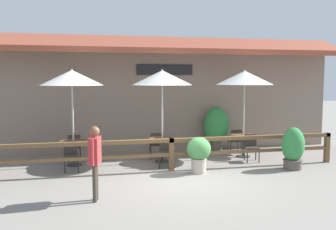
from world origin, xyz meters
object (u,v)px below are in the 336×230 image
(dining_table_far, at_px, (243,139))
(potted_plant_broad_leaf, at_px, (216,127))
(pedestrian, at_px, (95,153))
(patio_umbrella_middle, at_px, (162,78))
(potted_plant_entrance_palm, at_px, (199,152))
(chair_far_wallside, at_px, (235,140))
(chair_near_wallside, at_px, (74,146))
(patio_umbrella_far, at_px, (245,78))
(chair_middle_streetside, at_px, (166,151))
(dining_table_near, at_px, (74,146))
(potted_plant_small_flowering, at_px, (293,148))
(patio_umbrella_near, at_px, (72,78))
(chair_far_streetside, at_px, (251,146))
(chair_near_streetside, at_px, (71,154))
(dining_table_middle, at_px, (162,143))
(chair_middle_wallside, at_px, (156,143))

(dining_table_far, height_order, potted_plant_broad_leaf, potted_plant_broad_leaf)
(pedestrian, bearing_deg, patio_umbrella_middle, 160.79)
(potted_plant_entrance_palm, bearing_deg, chair_far_wallside, 48.89)
(chair_near_wallside, bearing_deg, patio_umbrella_far, 171.00)
(chair_near_wallside, xyz_separation_m, chair_middle_streetside, (2.74, -1.53, 0.00))
(dining_table_near, distance_m, potted_plant_small_flowering, 6.64)
(potted_plant_broad_leaf, bearing_deg, patio_umbrella_near, -166.92)
(chair_near_wallside, bearing_deg, chair_middle_streetside, 148.64)
(chair_far_streetside, xyz_separation_m, potted_plant_entrance_palm, (-2.13, -1.10, 0.10))
(chair_far_streetside, bearing_deg, dining_table_far, 98.54)
(chair_near_streetside, distance_m, patio_umbrella_far, 6.16)
(chair_far_wallside, bearing_deg, potted_plant_entrance_palm, 54.55)
(dining_table_middle, relative_size, pedestrian, 0.52)
(chair_far_streetside, height_order, potted_plant_broad_leaf, potted_plant_broad_leaf)
(dining_table_far, xyz_separation_m, chair_far_streetside, (-0.02, -0.67, -0.12))
(patio_umbrella_middle, xyz_separation_m, patio_umbrella_far, (2.87, 0.17, 0.00))
(patio_umbrella_middle, bearing_deg, potted_plant_entrance_palm, -65.44)
(dining_table_near, bearing_deg, chair_far_streetside, -6.47)
(chair_near_wallside, bearing_deg, potted_plant_small_flowering, 155.41)
(dining_table_near, height_order, chair_near_streetside, chair_near_streetside)
(chair_near_streetside, distance_m, pedestrian, 3.01)
(chair_near_wallside, height_order, chair_middle_streetside, same)
(dining_table_near, bearing_deg, patio_umbrella_near, 180.00)
(chair_middle_wallside, xyz_separation_m, pedestrian, (-2.14, -4.14, 0.58))
(potted_plant_broad_leaf, bearing_deg, dining_table_middle, -150.20)
(chair_near_streetside, relative_size, patio_umbrella_far, 0.29)
(chair_near_wallside, xyz_separation_m, chair_far_streetside, (5.63, -1.34, 0.00))
(dining_table_near, xyz_separation_m, chair_middle_wallside, (2.70, 0.54, -0.12))
(chair_near_wallside, xyz_separation_m, patio_umbrella_far, (5.65, -0.67, 2.21))
(dining_table_near, height_order, dining_table_middle, same)
(pedestrian, bearing_deg, dining_table_far, 138.91)
(chair_near_streetside, xyz_separation_m, chair_middle_wallside, (2.75, 1.25, 0.00))
(patio_umbrella_middle, bearing_deg, chair_far_streetside, -9.88)
(dining_table_far, xyz_separation_m, potted_plant_broad_leaf, (-0.57, 1.15, 0.30))
(potted_plant_small_flowering, bearing_deg, potted_plant_broad_leaf, 112.49)
(patio_umbrella_middle, height_order, chair_far_wallside, patio_umbrella_middle)
(pedestrian, bearing_deg, chair_near_streetside, -154.58)
(chair_far_streetside, distance_m, pedestrian, 5.90)
(potted_plant_broad_leaf, bearing_deg, potted_plant_small_flowering, -67.51)
(dining_table_near, xyz_separation_m, chair_near_streetside, (-0.06, -0.70, -0.12))
(chair_near_streetside, height_order, potted_plant_broad_leaf, potted_plant_broad_leaf)
(patio_umbrella_near, bearing_deg, chair_middle_streetside, -16.76)
(potted_plant_small_flowering, bearing_deg, chair_near_wallside, 157.60)
(patio_umbrella_middle, relative_size, dining_table_far, 3.45)
(dining_table_middle, bearing_deg, dining_table_far, 3.40)
(dining_table_far, bearing_deg, chair_far_streetside, -91.37)
(dining_table_near, xyz_separation_m, potted_plant_broad_leaf, (5.08, 1.18, 0.30))
(chair_far_wallside, bearing_deg, chair_near_streetside, 19.52)
(chair_middle_streetside, bearing_deg, chair_near_wallside, 163.50)
(dining_table_middle, bearing_deg, patio_umbrella_far, 3.40)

